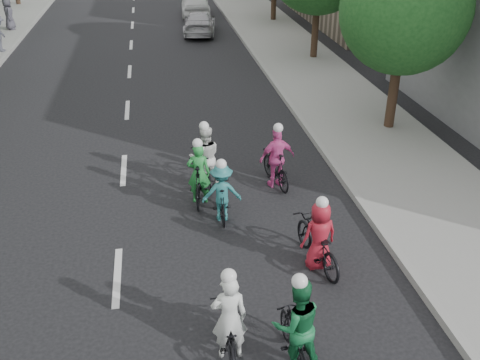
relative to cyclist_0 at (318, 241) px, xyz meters
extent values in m
plane|color=black|center=(-4.23, 0.25, -0.60)|extent=(120.00, 120.00, 0.00)
cube|color=gray|center=(3.77, 10.25, -0.53)|extent=(4.00, 80.00, 0.15)
cube|color=#999993|center=(1.82, 10.25, -0.51)|extent=(0.18, 80.00, 0.18)
cylinder|color=black|center=(4.57, 6.85, 0.53)|extent=(0.32, 0.32, 2.27)
sphere|color=#194B1B|center=(4.57, 6.85, 3.37)|extent=(4.00, 4.00, 4.00)
cylinder|color=black|center=(4.57, 15.85, 0.64)|extent=(0.32, 0.32, 2.48)
cylinder|color=black|center=(4.57, 24.85, 0.53)|extent=(0.32, 0.32, 2.27)
imported|color=black|center=(0.00, 0.03, -0.09)|extent=(0.99, 2.05, 1.03)
imported|color=#A81A2A|center=(0.00, -0.07, 0.18)|extent=(0.83, 0.61, 1.56)
sphere|color=white|center=(0.00, -0.07, 0.98)|extent=(0.26, 0.26, 0.26)
imported|color=black|center=(-1.76, 2.26, -0.15)|extent=(0.49, 1.54, 0.91)
imported|color=#277577|center=(-1.76, 2.16, 0.13)|extent=(0.97, 0.58, 1.48)
sphere|color=white|center=(-1.76, 2.16, 0.89)|extent=(0.26, 0.26, 0.26)
imported|color=black|center=(-0.06, 3.70, -0.09)|extent=(0.78, 1.76, 1.02)
imported|color=#E651A5|center=(-0.06, 3.60, 0.24)|extent=(1.05, 0.59, 1.69)
sphere|color=white|center=(-0.06, 3.60, 1.10)|extent=(0.26, 0.26, 0.26)
imported|color=black|center=(-2.21, 3.21, -0.06)|extent=(0.76, 1.87, 1.09)
imported|color=green|center=(-2.21, 3.11, 0.21)|extent=(0.64, 0.47, 1.62)
sphere|color=white|center=(-2.21, 3.11, 1.04)|extent=(0.26, 0.26, 0.26)
imported|color=black|center=(-2.22, -2.14, -0.19)|extent=(0.62, 1.62, 0.84)
imported|color=silver|center=(-2.22, -2.24, 0.23)|extent=(0.63, 0.43, 1.67)
sphere|color=white|center=(-2.22, -2.24, 1.09)|extent=(0.26, 0.26, 0.26)
imported|color=black|center=(-1.16, -2.52, -0.14)|extent=(0.52, 1.58, 0.93)
imported|color=#166637|center=(-1.16, -2.62, 0.26)|extent=(0.87, 0.70, 1.73)
sphere|color=white|center=(-1.16, -2.62, 1.15)|extent=(0.26, 0.26, 0.26)
imported|color=black|center=(-1.97, 4.00, -0.13)|extent=(0.72, 1.83, 0.94)
imported|color=white|center=(-1.97, 3.90, 0.27)|extent=(0.88, 0.70, 1.74)
sphere|color=white|center=(-1.97, 3.90, 1.16)|extent=(0.26, 0.26, 0.26)
imported|color=#B0AFB4|center=(-0.34, 22.20, 0.02)|extent=(2.31, 4.49, 1.25)
imported|color=white|center=(-0.09, 27.48, 0.17)|extent=(2.08, 4.64, 1.55)
imported|color=#4E4F5B|center=(-10.53, 19.37, 0.42)|extent=(0.66, 1.13, 1.75)
imported|color=#484652|center=(-11.17, 24.54, 0.42)|extent=(0.76, 0.97, 1.75)
camera|label=1|loc=(-3.15, -8.95, 6.42)|focal=40.00mm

